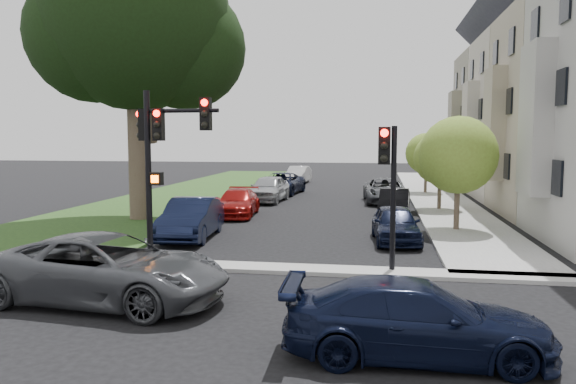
# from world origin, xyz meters

# --- Properties ---
(ground) EXTENTS (140.00, 140.00, 0.00)m
(ground) POSITION_xyz_m (0.00, 0.00, 0.00)
(ground) COLOR black
(ground) RESTS_ON ground
(grass_strip) EXTENTS (8.00, 44.00, 0.12)m
(grass_strip) POSITION_xyz_m (-9.00, 24.00, 0.06)
(grass_strip) COLOR #213D18
(grass_strip) RESTS_ON ground
(sidewalk_right) EXTENTS (3.50, 44.00, 0.12)m
(sidewalk_right) POSITION_xyz_m (6.75, 24.00, 0.06)
(sidewalk_right) COLOR gray
(sidewalk_right) RESTS_ON ground
(sidewalk_cross) EXTENTS (60.00, 1.00, 0.12)m
(sidewalk_cross) POSITION_xyz_m (0.00, 2.00, 0.06)
(sidewalk_cross) COLOR gray
(sidewalk_cross) RESTS_ON ground
(house_c) EXTENTS (7.70, 7.55, 15.97)m
(house_c) POSITION_xyz_m (12.45, 23.00, 6.93)
(house_c) COLOR #B5B5B5
(house_c) RESTS_ON ground
(house_d) EXTENTS (7.70, 7.55, 15.97)m
(house_d) POSITION_xyz_m (12.45, 30.50, 6.93)
(house_d) COLOR gray
(house_d) RESTS_ON ground
(eucalyptus) EXTENTS (9.52, 8.64, 13.49)m
(eucalyptus) POSITION_xyz_m (-7.83, 10.49, 9.21)
(eucalyptus) COLOR brown
(eucalyptus) RESTS_ON ground
(small_tree_a) EXTENTS (3.14, 3.14, 4.71)m
(small_tree_a) POSITION_xyz_m (6.20, 9.69, 3.13)
(small_tree_a) COLOR brown
(small_tree_a) RESTS_ON ground
(small_tree_b) EXTENTS (2.75, 2.75, 4.13)m
(small_tree_b) POSITION_xyz_m (6.20, 16.28, 2.75)
(small_tree_b) COLOR brown
(small_tree_b) RESTS_ON ground
(small_tree_c) EXTENTS (2.75, 2.75, 4.13)m
(small_tree_c) POSITION_xyz_m (6.20, 25.05, 2.75)
(small_tree_c) COLOR brown
(small_tree_c) RESTS_ON ground
(traffic_signal_main) EXTENTS (2.56, 0.66, 5.24)m
(traffic_signal_main) POSITION_xyz_m (-3.39, 2.23, 3.61)
(traffic_signal_main) COLOR black
(traffic_signal_main) RESTS_ON ground
(traffic_signal_secondary) EXTENTS (0.52, 0.42, 4.17)m
(traffic_signal_secondary) POSITION_xyz_m (3.30, 2.19, 2.91)
(traffic_signal_secondary) COLOR black
(traffic_signal_secondary) RESTS_ON ground
(car_cross_near) EXTENTS (6.02, 3.27, 1.60)m
(car_cross_near) POSITION_xyz_m (-3.22, -1.71, 0.80)
(car_cross_near) COLOR #3F4247
(car_cross_near) RESTS_ON ground
(car_cross_far) EXTENTS (4.77, 2.05, 1.37)m
(car_cross_far) POSITION_xyz_m (3.72, -3.94, 0.68)
(car_cross_far) COLOR black
(car_cross_far) RESTS_ON ground
(car_parked_0) EXTENTS (1.91, 4.10, 1.36)m
(car_parked_0) POSITION_xyz_m (3.68, 7.02, 0.68)
(car_parked_0) COLOR black
(car_parked_0) RESTS_ON ground
(car_parked_1) EXTENTS (1.63, 4.07, 1.32)m
(car_parked_1) POSITION_xyz_m (3.82, 14.04, 0.66)
(car_parked_1) COLOR black
(car_parked_1) RESTS_ON ground
(car_parked_2) EXTENTS (2.76, 5.35, 1.44)m
(car_parked_2) POSITION_xyz_m (3.47, 19.52, 0.72)
(car_parked_2) COLOR #3F4247
(car_parked_2) RESTS_ON ground
(car_parked_5) EXTENTS (2.00, 4.79, 1.54)m
(car_parked_5) POSITION_xyz_m (-3.98, 6.56, 0.77)
(car_parked_5) COLOR black
(car_parked_5) RESTS_ON ground
(car_parked_6) EXTENTS (2.21, 4.65, 1.31)m
(car_parked_6) POSITION_xyz_m (-3.76, 12.77, 0.65)
(car_parked_6) COLOR maroon
(car_parked_6) RESTS_ON ground
(car_parked_7) EXTENTS (2.12, 4.74, 1.58)m
(car_parked_7) POSITION_xyz_m (-3.42, 18.93, 0.79)
(car_parked_7) COLOR #999BA0
(car_parked_7) RESTS_ON ground
(car_parked_8) EXTENTS (2.88, 5.41, 1.45)m
(car_parked_8) POSITION_xyz_m (-3.43, 23.43, 0.72)
(car_parked_8) COLOR black
(car_parked_8) RESTS_ON ground
(car_parked_9) EXTENTS (1.81, 4.41, 1.42)m
(car_parked_9) POSITION_xyz_m (-3.53, 32.29, 0.71)
(car_parked_9) COLOR silver
(car_parked_9) RESTS_ON ground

